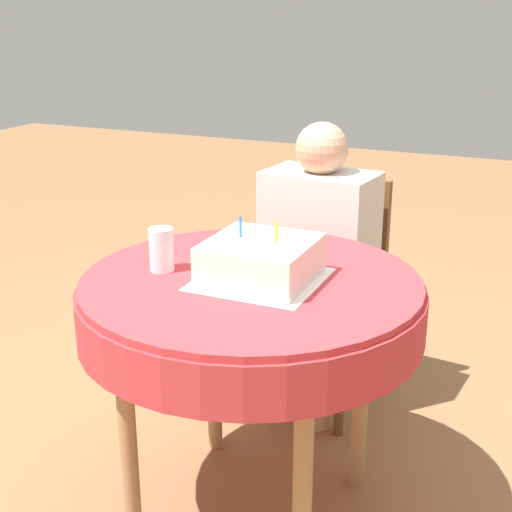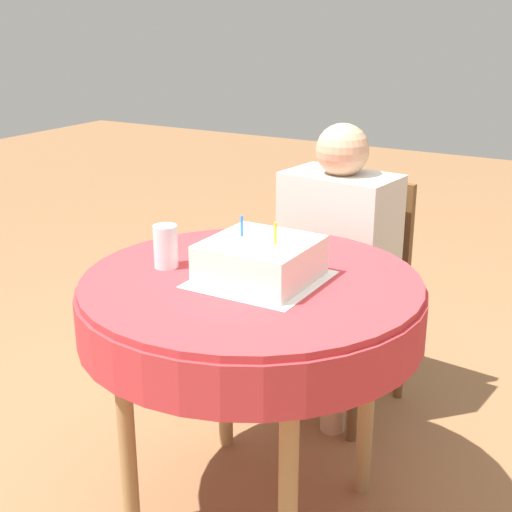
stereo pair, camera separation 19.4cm
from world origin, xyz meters
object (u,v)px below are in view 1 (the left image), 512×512
object	(u,v)px
person	(317,241)
birthday_cake	(261,259)
drinking_glass	(161,249)
chair	(326,280)

from	to	relation	value
person	birthday_cake	world-z (taller)	person
birthday_cake	drinking_glass	world-z (taller)	birthday_cake
chair	drinking_glass	size ratio (longest dim) A/B	7.02
person	chair	bearing A→B (deg)	90.00
birthday_cake	drinking_glass	xyz separation A→B (m)	(-0.29, -0.05, 0.00)
chair	birthday_cake	distance (m)	0.86
chair	birthday_cake	xyz separation A→B (m)	(0.07, -0.78, 0.35)
person	drinking_glass	world-z (taller)	person
drinking_glass	chair	bearing A→B (deg)	75.51
chair	drinking_glass	world-z (taller)	drinking_glass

